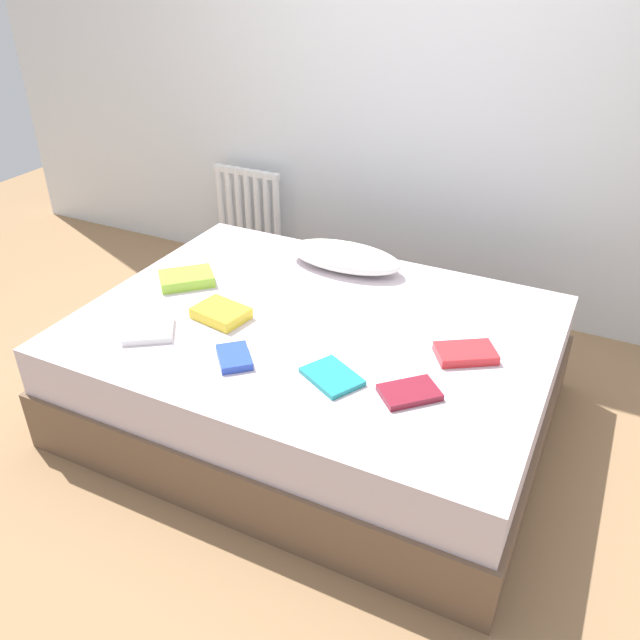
{
  "coord_description": "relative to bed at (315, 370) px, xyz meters",
  "views": [
    {
      "loc": [
        1.07,
        -2.11,
        1.92
      ],
      "look_at": [
        0.0,
        0.05,
        0.48
      ],
      "focal_mm": 36.31,
      "sensor_mm": 36.0,
      "label": 1
    }
  ],
  "objects": [
    {
      "name": "ground_plane",
      "position": [
        0.0,
        0.0,
        -0.25
      ],
      "size": [
        8.0,
        8.0,
        0.0
      ],
      "primitive_type": "plane",
      "color": "#93704C"
    },
    {
      "name": "back_wall",
      "position": [
        0.0,
        1.35,
        1.15
      ],
      "size": [
        6.0,
        0.1,
        2.8
      ],
      "primitive_type": "cube",
      "color": "silver",
      "rests_on": "ground"
    },
    {
      "name": "bed",
      "position": [
        0.0,
        0.0,
        0.0
      ],
      "size": [
        2.0,
        1.5,
        0.5
      ],
      "color": "brown",
      "rests_on": "ground"
    },
    {
      "name": "radiator",
      "position": [
        -1.08,
        1.2,
        0.14
      ],
      "size": [
        0.46,
        0.04,
        0.55
      ],
      "color": "white",
      "rests_on": "ground"
    },
    {
      "name": "pillow",
      "position": [
        -0.1,
        0.53,
        0.31
      ],
      "size": [
        0.58,
        0.26,
        0.12
      ],
      "primitive_type": "ellipsoid",
      "color": "white",
      "rests_on": "bed"
    },
    {
      "name": "textbook_teal",
      "position": [
        0.24,
        -0.34,
        0.26
      ],
      "size": [
        0.26,
        0.24,
        0.02
      ],
      "primitive_type": "cube",
      "rotation": [
        0.0,
        0.0,
        -0.5
      ],
      "color": "teal",
      "rests_on": "bed"
    },
    {
      "name": "textbook_yellow",
      "position": [
        -0.37,
        -0.15,
        0.28
      ],
      "size": [
        0.24,
        0.2,
        0.05
      ],
      "primitive_type": "cube",
      "rotation": [
        0.0,
        0.0,
        -0.17
      ],
      "color": "yellow",
      "rests_on": "bed"
    },
    {
      "name": "textbook_maroon",
      "position": [
        0.54,
        -0.31,
        0.27
      ],
      "size": [
        0.24,
        0.24,
        0.03
      ],
      "primitive_type": "cube",
      "rotation": [
        0.0,
        0.0,
        0.77
      ],
      "color": "maroon",
      "rests_on": "bed"
    },
    {
      "name": "textbook_blue",
      "position": [
        -0.15,
        -0.4,
        0.27
      ],
      "size": [
        0.21,
        0.21,
        0.03
      ],
      "primitive_type": "cube",
      "rotation": [
        0.0,
        0.0,
        -0.84
      ],
      "color": "#2847B7",
      "rests_on": "bed"
    },
    {
      "name": "textbook_lime",
      "position": [
        -0.7,
        0.04,
        0.28
      ],
      "size": [
        0.29,
        0.29,
        0.05
      ],
      "primitive_type": "cube",
      "rotation": [
        0.0,
        0.0,
        0.77
      ],
      "color": "#8CC638",
      "rests_on": "bed"
    },
    {
      "name": "textbook_white",
      "position": [
        -0.57,
        -0.39,
        0.27
      ],
      "size": [
        0.27,
        0.27,
        0.03
      ],
      "primitive_type": "cube",
      "rotation": [
        0.0,
        0.0,
        0.6
      ],
      "color": "white",
      "rests_on": "bed"
    },
    {
      "name": "textbook_red",
      "position": [
        0.65,
        0.02,
        0.27
      ],
      "size": [
        0.27,
        0.24,
        0.04
      ],
      "primitive_type": "cube",
      "rotation": [
        0.0,
        0.0,
        0.57
      ],
      "color": "red",
      "rests_on": "bed"
    }
  ]
}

